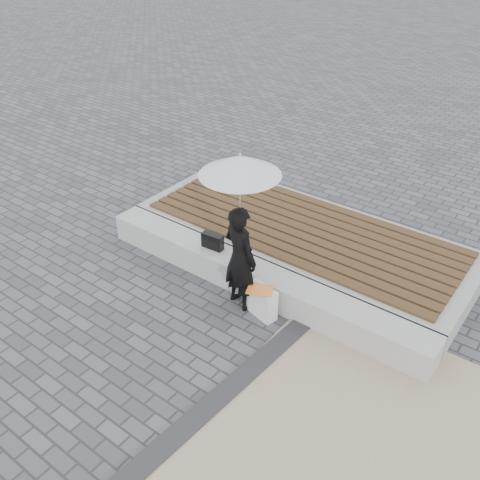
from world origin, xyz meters
name	(u,v)px	position (x,y,z in m)	size (l,w,h in m)	color
ground	(176,359)	(0.00, 0.00, 0.00)	(80.00, 80.00, 0.00)	#505055
edging_band	(197,418)	(0.75, -0.50, 0.02)	(0.25, 5.20, 0.04)	#2C2C2F
seating_ledge	(255,279)	(0.00, 1.60, 0.20)	(5.00, 0.45, 0.40)	#B0B0AA
timber_platform	(302,240)	(0.00, 2.80, 0.20)	(5.00, 2.00, 0.40)	gray
timber_decking	(302,228)	(0.00, 2.80, 0.42)	(4.60, 1.80, 0.04)	#50391D
woman	(240,258)	(-0.01, 1.27, 0.73)	(0.53, 0.35, 1.46)	black
parasol	(240,165)	(-0.01, 1.27, 2.01)	(0.96, 0.96, 1.23)	silver
handbag	(213,241)	(-0.75, 1.61, 0.51)	(0.32, 0.11, 0.22)	black
canvas_tote	(262,301)	(0.35, 1.25, 0.22)	(0.41, 0.17, 0.44)	white
magazine	(260,290)	(0.35, 1.20, 0.44)	(0.32, 0.24, 0.01)	red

